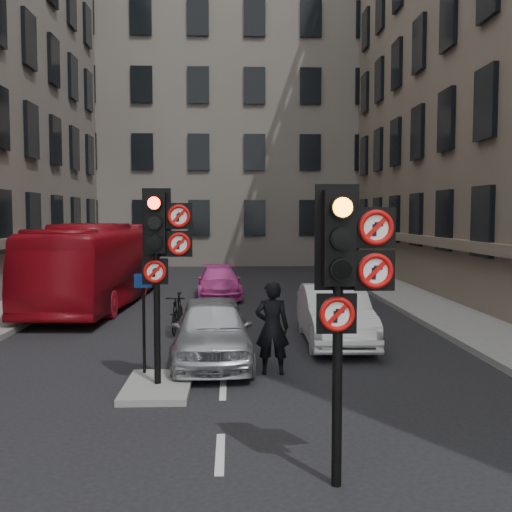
{
  "coord_description": "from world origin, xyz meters",
  "views": [
    {
      "loc": [
        0.16,
        -5.87,
        3.22
      ],
      "look_at": [
        0.53,
        3.03,
        2.6
      ],
      "focal_mm": 42.0,
      "sensor_mm": 36.0,
      "label": 1
    }
  ],
  "objects": [
    {
      "name": "centre_island",
      "position": [
        -1.2,
        5.0,
        0.06
      ],
      "size": [
        1.2,
        2.0,
        0.12
      ],
      "primitive_type": "cube",
      "color": "gray",
      "rests_on": "ground"
    },
    {
      "name": "car_white",
      "position": [
        2.74,
        8.84,
        0.71
      ],
      "size": [
        1.59,
        4.37,
        1.43
      ],
      "primitive_type": "imported",
      "rotation": [
        0.0,
        0.0,
        -0.02
      ],
      "color": "white",
      "rests_on": "ground"
    },
    {
      "name": "bus_red",
      "position": [
        -4.5,
        15.4,
        1.45
      ],
      "size": [
        2.97,
        10.53,
        2.9
      ],
      "primitive_type": "imported",
      "rotation": [
        0.0,
        0.0,
        -0.05
      ],
      "color": "maroon",
      "rests_on": "ground"
    },
    {
      "name": "info_sign",
      "position": [
        -1.55,
        5.73,
        1.38
      ],
      "size": [
        0.34,
        0.1,
        1.95
      ],
      "rotation": [
        0.0,
        0.0,
        -0.04
      ],
      "color": "black",
      "rests_on": "centre_island"
    },
    {
      "name": "car_pink",
      "position": [
        -0.31,
        17.17,
        0.59
      ],
      "size": [
        1.86,
        4.14,
        1.18
      ],
      "primitive_type": "imported",
      "rotation": [
        0.0,
        0.0,
        0.05
      ],
      "color": "#CB3B95",
      "rests_on": "ground"
    },
    {
      "name": "motorcycle",
      "position": [
        -1.32,
        10.37,
        0.53
      ],
      "size": [
        0.62,
        1.81,
        1.07
      ],
      "primitive_type": "imported",
      "rotation": [
        0.0,
        0.0,
        -0.07
      ],
      "color": "black",
      "rests_on": "ground"
    },
    {
      "name": "signal_near",
      "position": [
        1.49,
        0.99,
        2.58
      ],
      "size": [
        0.91,
        0.4,
        3.58
      ],
      "color": "black",
      "rests_on": "ground"
    },
    {
      "name": "motorcyclist",
      "position": [
        0.98,
        6.0,
        0.95
      ],
      "size": [
        0.72,
        0.5,
        1.89
      ],
      "primitive_type": "imported",
      "rotation": [
        0.0,
        0.0,
        3.08
      ],
      "color": "black",
      "rests_on": "ground"
    },
    {
      "name": "building_far",
      "position": [
        0.0,
        38.0,
        10.0
      ],
      "size": [
        30.0,
        14.0,
        20.0
      ],
      "primitive_type": "cube",
      "color": "slate",
      "rests_on": "ground"
    },
    {
      "name": "car_silver",
      "position": [
        -0.26,
        7.0,
        0.71
      ],
      "size": [
        1.82,
        4.23,
        1.42
      ],
      "primitive_type": "imported",
      "rotation": [
        0.0,
        0.0,
        0.03
      ],
      "color": "#A2A6AA",
      "rests_on": "ground"
    },
    {
      "name": "signal_far",
      "position": [
        -1.11,
        4.99,
        2.7
      ],
      "size": [
        0.91,
        0.4,
        3.58
      ],
      "color": "black",
      "rests_on": "centre_island"
    },
    {
      "name": "pavement_right",
      "position": [
        7.2,
        12.0,
        0.08
      ],
      "size": [
        3.0,
        50.0,
        0.16
      ],
      "primitive_type": "cube",
      "color": "gray",
      "rests_on": "ground"
    }
  ]
}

